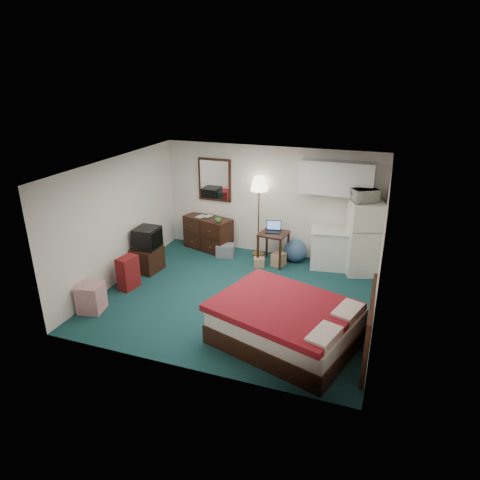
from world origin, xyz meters
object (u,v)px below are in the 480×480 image
at_px(bed, 286,324).
at_px(tv_stand, 147,259).
at_px(kitchen_counter, 329,249).
at_px(dresser, 208,233).
at_px(floor_lamp, 259,217).
at_px(desk, 273,248).
at_px(fridge, 364,238).
at_px(suitcase, 128,273).

distance_m(bed, tv_stand, 3.76).
distance_m(kitchen_counter, bed, 3.05).
bearing_deg(dresser, tv_stand, -98.52).
distance_m(floor_lamp, desk, 0.82).
height_order(dresser, bed, dresser).
relative_size(desk, bed, 0.35).
height_order(dresser, tv_stand, dresser).
distance_m(fridge, tv_stand, 4.59).
bearing_deg(kitchen_counter, fridge, -12.82).
height_order(desk, kitchen_counter, kitchen_counter).
distance_m(desk, kitchen_counter, 1.21).
relative_size(kitchen_counter, fridge, 0.53).
distance_m(dresser, floor_lamp, 1.35).
relative_size(floor_lamp, tv_stand, 3.24).
bearing_deg(fridge, dresser, 160.81).
relative_size(floor_lamp, suitcase, 2.80).
bearing_deg(kitchen_counter, bed, -102.39).
xyz_separation_m(dresser, floor_lamp, (1.23, 0.07, 0.53)).
bearing_deg(floor_lamp, dresser, -176.75).
bearing_deg(tv_stand, floor_lamp, 45.44).
xyz_separation_m(desk, tv_stand, (-2.45, -1.24, -0.10)).
distance_m(fridge, suitcase, 4.84).
distance_m(dresser, desk, 1.73).
bearing_deg(dresser, suitcase, -88.58).
bearing_deg(floor_lamp, bed, -65.64).
distance_m(kitchen_counter, tv_stand, 3.93).
relative_size(dresser, suitcase, 1.74).
distance_m(dresser, suitcase, 2.47).
height_order(desk, fridge, fridge).
bearing_deg(fridge, kitchen_counter, 158.31).
relative_size(desk, suitcase, 1.10).
relative_size(fridge, tv_stand, 2.75).
bearing_deg(bed, kitchen_counter, 103.29).
bearing_deg(suitcase, kitchen_counter, 42.41).
height_order(fridge, suitcase, fridge).
distance_m(floor_lamp, tv_stand, 2.65).
bearing_deg(suitcase, fridge, 37.40).
bearing_deg(suitcase, floor_lamp, 61.49).
relative_size(bed, suitcase, 3.13).
distance_m(desk, bed, 2.96).
bearing_deg(floor_lamp, fridge, -4.73).
xyz_separation_m(floor_lamp, suitcase, (-1.92, -2.45, -0.60)).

